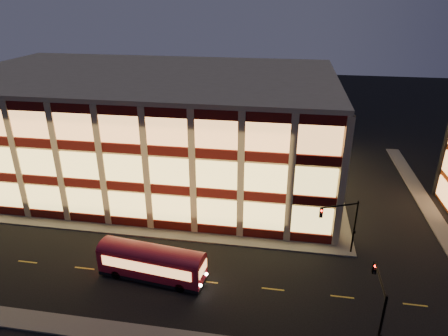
# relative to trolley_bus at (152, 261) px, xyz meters

# --- Properties ---
(ground) EXTENTS (200.00, 200.00, 0.00)m
(ground) POSITION_rel_trolley_bus_xyz_m (-4.92, 6.19, -1.85)
(ground) COLOR black
(ground) RESTS_ON ground
(sidewalk_office_south) EXTENTS (54.00, 2.00, 0.15)m
(sidewalk_office_south) POSITION_rel_trolley_bus_xyz_m (-7.92, 7.19, -1.77)
(sidewalk_office_south) COLOR #514F4C
(sidewalk_office_south) RESTS_ON ground
(sidewalk_office_east) EXTENTS (2.00, 30.00, 0.15)m
(sidewalk_office_east) POSITION_rel_trolley_bus_xyz_m (18.08, 23.19, -1.77)
(sidewalk_office_east) COLOR #514F4C
(sidewalk_office_east) RESTS_ON ground
(sidewalk_tower_west) EXTENTS (2.00, 30.00, 0.15)m
(sidewalk_tower_west) POSITION_rel_trolley_bus_xyz_m (29.08, 23.19, -1.77)
(sidewalk_tower_west) COLOR #514F4C
(sidewalk_tower_west) RESTS_ON ground
(sidewalk_near) EXTENTS (100.00, 2.00, 0.15)m
(sidewalk_near) POSITION_rel_trolley_bus_xyz_m (-4.92, -6.81, -1.77)
(sidewalk_near) COLOR #514F4C
(sidewalk_near) RESTS_ON ground
(office_building) EXTENTS (50.45, 30.45, 14.50)m
(office_building) POSITION_rel_trolley_bus_xyz_m (-7.84, 23.10, 5.40)
(office_building) COLOR tan
(office_building) RESTS_ON ground
(traffic_signal_far) EXTENTS (3.79, 1.87, 6.00)m
(traffic_signal_far) POSITION_rel_trolley_bus_xyz_m (17.29, 6.43, 2.26)
(traffic_signal_far) COLOR black
(traffic_signal_far) RESTS_ON ground
(traffic_signal_near) EXTENTS (0.32, 4.45, 6.00)m
(traffic_signal_near) POSITION_rel_trolley_bus_xyz_m (18.58, -4.84, 2.28)
(traffic_signal_near) COLOR black
(traffic_signal_near) RESTS_ON ground
(trolley_bus) EXTENTS (10.08, 3.65, 3.34)m
(trolley_bus) POSITION_rel_trolley_bus_xyz_m (0.00, 0.00, 0.00)
(trolley_bus) COLOR maroon
(trolley_bus) RESTS_ON ground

